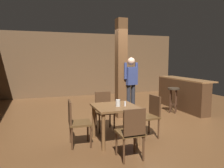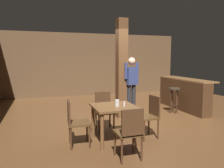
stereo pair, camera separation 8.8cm
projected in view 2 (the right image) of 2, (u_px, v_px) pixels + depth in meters
name	position (u px, v px, depth m)	size (l,w,h in m)	color
ground_plane	(134.00, 121.00, 5.95)	(10.80, 10.80, 0.00)	brown
wall_back	(95.00, 65.00, 10.02)	(8.00, 0.10, 2.80)	brown
pillar	(122.00, 69.00, 6.21)	(0.28, 0.28, 2.80)	brown
dining_table	(114.00, 113.00, 4.42)	(0.85, 0.85, 0.75)	brown
chair_east	(150.00, 114.00, 4.70)	(0.46, 0.46, 0.89)	#4C3319
chair_north	(104.00, 109.00, 5.18)	(0.44, 0.44, 0.89)	#4C3319
chair_south	(130.00, 131.00, 3.62)	(0.42, 0.42, 0.89)	#4C3319
chair_west	(75.00, 120.00, 4.22)	(0.45, 0.45, 0.89)	#4C3319
napkin_cup	(117.00, 103.00, 4.34)	(0.09, 0.09, 0.14)	beige
salt_shaker	(124.00, 104.00, 4.35)	(0.03, 0.03, 0.10)	silver
standing_person	(131.00, 83.00, 6.22)	(0.47, 0.27, 1.72)	navy
bar_counter	(183.00, 94.00, 7.22)	(0.56, 2.28, 1.03)	brown
bar_stool_near	(174.00, 94.00, 6.74)	(0.36, 0.36, 0.79)	#2D2319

